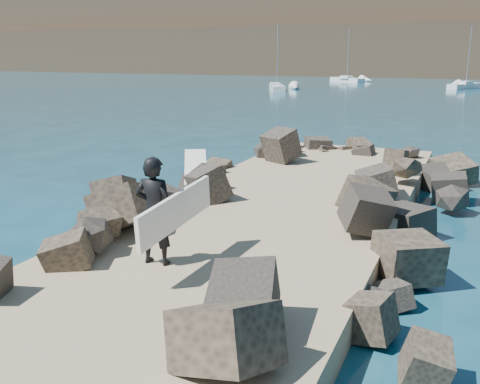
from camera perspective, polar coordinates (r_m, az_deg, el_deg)
The scene contains 9 objects.
ground at distance 12.61m, azimuth 1.83°, elevation -5.56°, with size 800.00×800.00×0.00m, color #0F384C.
jetty at distance 10.79m, azimuth -2.15°, elevation -7.41°, with size 6.00×26.00×0.60m, color #8C7759.
riprap_left at distance 12.57m, azimuth -13.16°, elevation -3.60°, with size 2.60×22.00×1.00m, color black.
riprap_right at distance 10.35m, azimuth 13.85°, elevation -7.64°, with size 2.60×22.00×1.00m, color black.
surfboard_resting at distance 15.51m, azimuth -4.75°, elevation 2.25°, with size 0.63×2.52×0.08m, color white.
surfer_with_board at distance 9.68m, azimuth -8.77°, elevation -2.01°, with size 0.88×2.47×1.99m.
sailboat_a at distance 65.63m, azimuth 3.95°, elevation 11.06°, with size 3.97×6.47×7.85m.
sailboat_b at distance 74.52m, azimuth 22.95°, elevation 10.38°, with size 4.35×6.25×7.77m.
sailboat_e at distance 86.84m, azimuth 11.33°, elevation 11.67°, with size 6.21×5.34×8.16m.
Camera 1 is at (4.38, -11.00, 4.34)m, focal length 40.00 mm.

